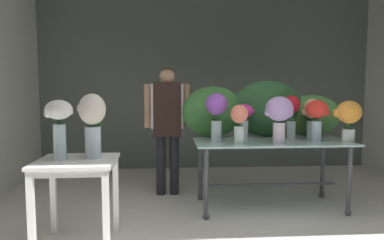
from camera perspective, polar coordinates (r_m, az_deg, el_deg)
ground_plane at (r=4.29m, az=5.33°, el=-13.35°), size 8.31×8.31×0.00m
wall_back at (r=5.94m, az=2.49°, el=6.08°), size 5.70×0.12×2.91m
display_table_glass at (r=4.03m, az=12.87°, el=-5.08°), size 1.74×0.84×0.79m
side_table_white at (r=3.15m, az=-18.60°, el=-8.18°), size 0.66×0.61×0.76m
florist at (r=4.38m, az=-4.12°, el=0.45°), size 0.58×0.24×1.62m
foliage_backdrop at (r=4.24m, az=11.07°, el=1.44°), size 1.96×0.31×0.68m
vase_lilac_hydrangea at (r=3.74m, az=14.33°, el=1.02°), size 0.30×0.29×0.50m
vase_violet_ranunculus at (r=3.74m, az=4.07°, el=1.53°), size 0.24×0.24×0.53m
vase_magenta_dahlias at (r=3.97m, az=8.64°, el=0.56°), size 0.22×0.21×0.41m
vase_scarlet_carnations at (r=4.00m, az=19.96°, el=0.82°), size 0.25×0.24×0.46m
vase_peach_tulips at (r=4.27m, az=19.33°, el=0.82°), size 0.23×0.21×0.47m
vase_coral_lilies at (r=3.60m, az=7.85°, el=-0.24°), size 0.18×0.18×0.42m
vase_crimson_peonies at (r=4.13m, az=16.19°, el=1.34°), size 0.20×0.19×0.50m
vase_sunset_roses at (r=4.06m, az=24.55°, el=0.57°), size 0.29×0.26×0.45m
vase_white_roses_tall at (r=3.12m, az=-21.21°, el=-0.30°), size 0.23×0.23×0.51m
vase_cream_lisianthus_tall at (r=3.11m, az=-16.25°, el=-0.12°), size 0.24×0.23×0.56m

